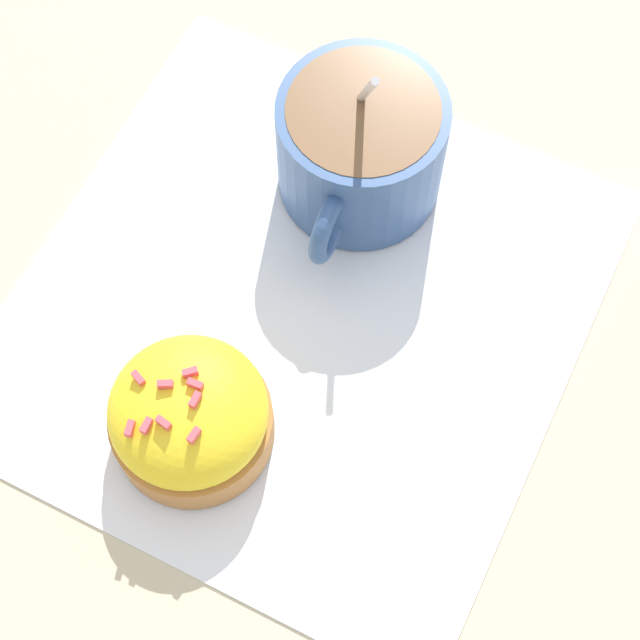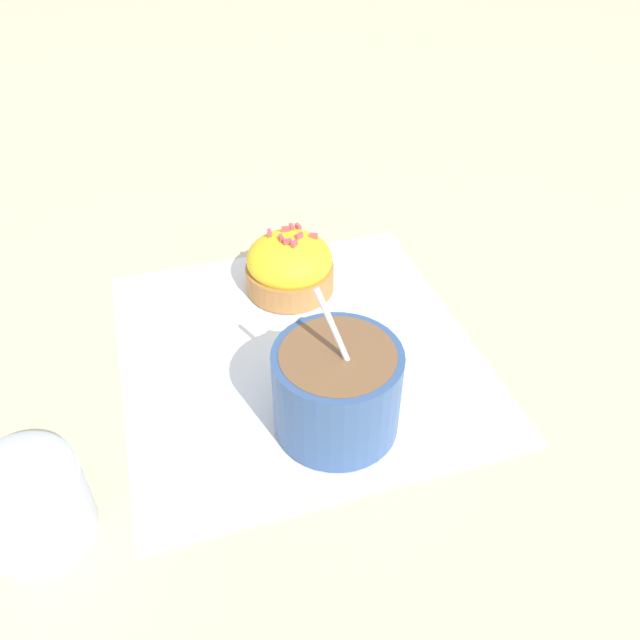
% 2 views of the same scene
% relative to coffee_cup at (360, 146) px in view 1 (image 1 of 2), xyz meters
% --- Properties ---
extents(ground_plane, '(3.00, 3.00, 0.00)m').
position_rel_coffee_cup_xyz_m(ground_plane, '(-0.08, -0.01, -0.04)').
color(ground_plane, '#C6B793').
extents(paper_napkin, '(0.29, 0.28, 0.00)m').
position_rel_coffee_cup_xyz_m(paper_napkin, '(-0.08, -0.01, -0.04)').
color(paper_napkin, white).
rests_on(paper_napkin, ground_plane).
extents(coffee_cup, '(0.11, 0.09, 0.11)m').
position_rel_coffee_cup_xyz_m(coffee_cup, '(0.00, 0.00, 0.00)').
color(coffee_cup, '#335184').
rests_on(coffee_cup, paper_napkin).
extents(frosted_pastry, '(0.08, 0.08, 0.06)m').
position_rel_coffee_cup_xyz_m(frosted_pastry, '(-0.16, 0.01, -0.01)').
color(frosted_pastry, '#B2753D').
rests_on(frosted_pastry, paper_napkin).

